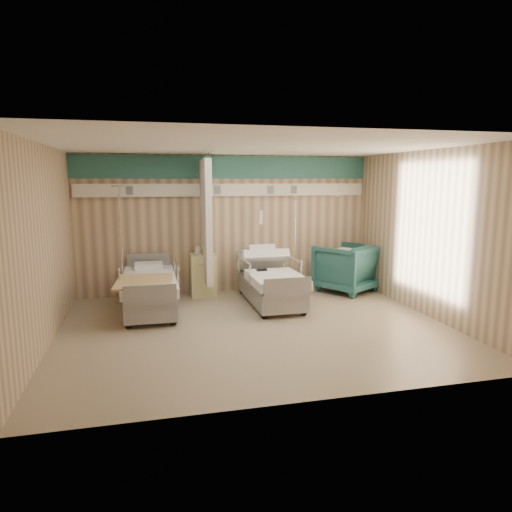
{
  "coord_description": "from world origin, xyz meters",
  "views": [
    {
      "loc": [
        -1.61,
        -6.72,
        2.3
      ],
      "look_at": [
        0.15,
        0.6,
        1.04
      ],
      "focal_mm": 32.0,
      "sensor_mm": 36.0,
      "label": 1
    }
  ],
  "objects_px": {
    "iv_stand_right": "(295,272)",
    "iv_stand_left": "(123,278)",
    "bed_right": "(270,287)",
    "bed_left": "(150,294)",
    "visitor_armchair": "(346,268)",
    "bedside_cabinet": "(203,275)"
  },
  "relations": [
    {
      "from": "bed_left",
      "to": "bed_right",
      "type": "bearing_deg",
      "value": 0.0
    },
    {
      "from": "visitor_armchair",
      "to": "iv_stand_left",
      "type": "height_order",
      "value": "iv_stand_left"
    },
    {
      "from": "visitor_armchair",
      "to": "bedside_cabinet",
      "type": "bearing_deg",
      "value": -37.72
    },
    {
      "from": "bedside_cabinet",
      "to": "visitor_armchair",
      "type": "relative_size",
      "value": 0.78
    },
    {
      "from": "iv_stand_left",
      "to": "bed_right",
      "type": "bearing_deg",
      "value": -16.74
    },
    {
      "from": "bed_right",
      "to": "bedside_cabinet",
      "type": "distance_m",
      "value": 1.46
    },
    {
      "from": "bed_right",
      "to": "iv_stand_right",
      "type": "relative_size",
      "value": 1.12
    },
    {
      "from": "visitor_armchair",
      "to": "iv_stand_right",
      "type": "relative_size",
      "value": 0.57
    },
    {
      "from": "visitor_armchair",
      "to": "bed_right",
      "type": "bearing_deg",
      "value": -13.7
    },
    {
      "from": "bed_left",
      "to": "iv_stand_right",
      "type": "relative_size",
      "value": 1.12
    },
    {
      "from": "visitor_armchair",
      "to": "iv_stand_right",
      "type": "distance_m",
      "value": 1.08
    },
    {
      "from": "bedside_cabinet",
      "to": "bed_left",
      "type": "bearing_deg",
      "value": -139.4
    },
    {
      "from": "bedside_cabinet",
      "to": "visitor_armchair",
      "type": "height_order",
      "value": "visitor_armchair"
    },
    {
      "from": "iv_stand_right",
      "to": "iv_stand_left",
      "type": "height_order",
      "value": "iv_stand_left"
    },
    {
      "from": "iv_stand_right",
      "to": "bed_left",
      "type": "bearing_deg",
      "value": -163.55
    },
    {
      "from": "bed_right",
      "to": "iv_stand_right",
      "type": "distance_m",
      "value": 1.17
    },
    {
      "from": "bedside_cabinet",
      "to": "iv_stand_left",
      "type": "bearing_deg",
      "value": -176.48
    },
    {
      "from": "bedside_cabinet",
      "to": "bed_right",
      "type": "bearing_deg",
      "value": -38.05
    },
    {
      "from": "iv_stand_right",
      "to": "iv_stand_left",
      "type": "relative_size",
      "value": 0.88
    },
    {
      "from": "bedside_cabinet",
      "to": "iv_stand_left",
      "type": "xyz_separation_m",
      "value": [
        -1.53,
        -0.09,
        0.03
      ]
    },
    {
      "from": "visitor_armchair",
      "to": "iv_stand_left",
      "type": "xyz_separation_m",
      "value": [
        -4.47,
        0.24,
        -0.05
      ]
    },
    {
      "from": "bed_right",
      "to": "iv_stand_right",
      "type": "height_order",
      "value": "iv_stand_right"
    }
  ]
}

